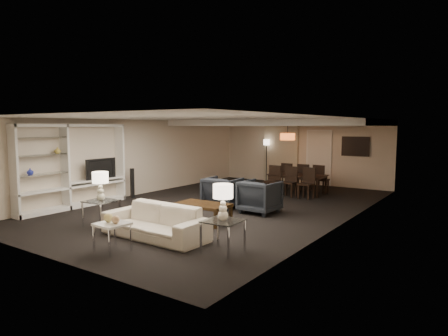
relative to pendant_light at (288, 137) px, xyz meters
name	(u,v)px	position (x,y,z in m)	size (l,w,h in m)	color
floor	(224,206)	(-0.30, -3.50, -1.92)	(11.00, 11.00, 0.00)	black
ceiling	(224,119)	(-0.30, -3.50, 0.58)	(7.00, 11.00, 0.02)	silver
wall_back	(302,152)	(-0.30, 2.00, -0.67)	(7.00, 0.02, 2.50)	beige
wall_front	(43,187)	(-0.30, -9.00, -0.67)	(7.00, 0.02, 2.50)	beige
wall_left	(138,157)	(-3.80, -3.50, -0.67)	(0.02, 11.00, 2.50)	beige
wall_right	(346,170)	(3.20, -3.50, -0.67)	(0.02, 11.00, 2.50)	beige
ceiling_soffit	(280,123)	(-0.30, 0.00, 0.48)	(7.00, 4.00, 0.20)	silver
curtains	(281,153)	(-1.20, 1.92, -0.72)	(1.50, 0.12, 2.40)	beige
door	(319,158)	(0.40, 1.97, -0.87)	(0.90, 0.05, 2.10)	silver
painting	(355,146)	(1.80, 1.96, -0.37)	(0.95, 0.04, 0.65)	#142D38
media_unit	(73,166)	(-3.61, -6.10, -0.74)	(0.38, 3.40, 2.35)	white
pendant_light	(288,137)	(0.00, 0.00, 0.00)	(0.52, 0.52, 0.24)	#D8591E
sofa	(155,221)	(0.40, -7.01, -1.58)	(2.33, 0.91, 0.68)	#C3B4A0
coffee_table	(203,213)	(0.40, -5.41, -1.69)	(1.28, 0.75, 0.46)	black
armchair_left	(223,192)	(-0.20, -3.71, -1.49)	(0.92, 0.95, 0.87)	black
armchair_right	(260,197)	(1.00, -3.71, -1.49)	(0.92, 0.95, 0.87)	black
side_table_left	(101,213)	(-1.30, -7.01, -1.62)	(0.64, 0.64, 0.60)	white
side_table_right	(223,236)	(2.10, -7.01, -1.62)	(0.64, 0.64, 0.60)	white
table_lamp_left	(101,186)	(-1.30, -7.01, -0.99)	(0.36, 0.36, 0.66)	beige
table_lamp_right	(223,202)	(2.10, -7.01, -0.99)	(0.36, 0.36, 0.66)	#F1E4CC
marble_table	(113,237)	(0.40, -8.11, -1.65)	(0.53, 0.53, 0.53)	white
gold_gourd_a	(108,218)	(0.30, -8.11, -1.30)	(0.17, 0.17, 0.17)	#D1BE6E
gold_gourd_b	(116,220)	(0.50, -8.11, -1.31)	(0.15, 0.15, 0.15)	tan
television	(99,168)	(-3.58, -5.27, -0.87)	(0.14, 1.03, 0.59)	black
vase_blue	(30,172)	(-3.61, -7.35, -0.77)	(0.16, 0.16, 0.17)	#2834AD
vase_amber	(57,150)	(-3.61, -6.57, -0.28)	(0.16, 0.16, 0.17)	gold
floor_speaker	(132,183)	(-3.50, -4.05, -1.45)	(0.10, 0.10, 0.95)	black
dining_table	(297,184)	(0.58, -0.42, -1.59)	(1.87, 1.05, 0.66)	black
chair_nl	(272,180)	(-0.02, -1.07, -1.43)	(0.45, 0.45, 0.98)	black
chair_nm	(289,182)	(0.58, -1.07, -1.43)	(0.45, 0.45, 0.98)	black
chair_nr	(306,183)	(1.18, -1.07, -1.43)	(0.45, 0.45, 0.98)	black
chair_fl	(289,176)	(-0.02, 0.23, -1.43)	(0.45, 0.45, 0.98)	black
chair_fm	(305,178)	(0.58, 0.23, -1.43)	(0.45, 0.45, 0.98)	black
chair_fr	(321,179)	(1.18, 0.23, -1.43)	(0.45, 0.45, 0.98)	black
floor_lamp	(266,161)	(-1.75, 1.70, -1.05)	(0.25, 0.25, 1.74)	black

